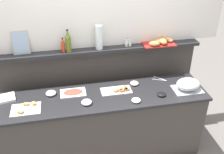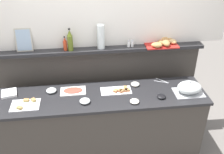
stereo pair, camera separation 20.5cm
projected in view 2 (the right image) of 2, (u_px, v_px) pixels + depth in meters
ground_plane at (100, 121)px, 4.07m from camera, size 12.00×12.00×0.00m
buffet_counter at (103, 125)px, 3.32m from camera, size 2.45×0.60×0.90m
back_ledge_unit at (100, 88)px, 3.61m from camera, size 2.61×0.22×1.32m
sandwich_platter_rear at (26, 105)px, 2.92m from camera, size 0.31×0.22×0.04m
sandwich_platter_front at (118, 90)px, 3.16m from camera, size 0.36×0.18×0.04m
cold_cuts_platter at (73, 91)px, 3.16m from camera, size 0.30×0.19×0.02m
serving_cloche at (189, 88)px, 3.09m from camera, size 0.34×0.24×0.17m
glass_bowl_large at (85, 101)px, 2.96m from camera, size 0.12×0.12×0.05m
glass_bowl_medium at (51, 91)px, 3.14m from camera, size 0.12×0.12×0.05m
condiment_bowl_red at (161, 96)px, 3.04m from camera, size 0.10×0.10×0.04m
condiment_bowl_dark at (135, 84)px, 3.27m from camera, size 0.11×0.11×0.04m
condiment_bowl_teal at (135, 101)px, 2.96m from camera, size 0.11×0.11×0.04m
serving_tongs at (162, 81)px, 3.35m from camera, size 0.17×0.14×0.01m
napkin_stack at (9, 93)px, 3.10m from camera, size 0.20×0.20×0.03m
olive_oil_bottle at (70, 41)px, 3.10m from camera, size 0.06×0.06×0.28m
hot_sauce_bottle at (65, 44)px, 3.13m from camera, size 0.04×0.04×0.18m
salt_shaker at (129, 44)px, 3.23m from camera, size 0.03×0.03×0.09m
pepper_shaker at (132, 43)px, 3.24m from camera, size 0.03×0.03×0.09m
bread_basket at (164, 42)px, 3.28m from camera, size 0.41×0.31×0.08m
framed_picture at (24, 40)px, 3.09m from camera, size 0.19×0.06×0.27m
water_carafe at (101, 37)px, 3.14m from camera, size 0.09×0.09×0.30m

